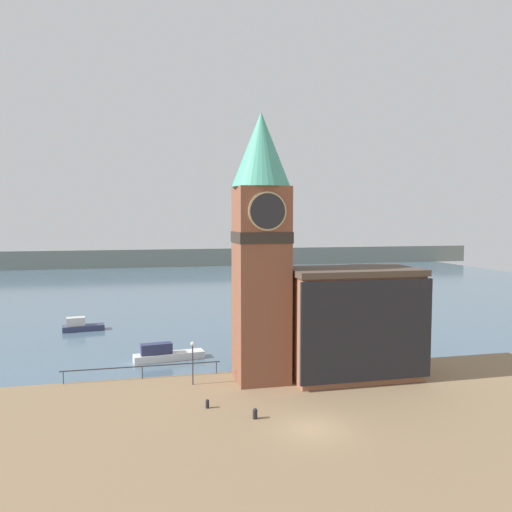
{
  "coord_description": "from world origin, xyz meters",
  "views": [
    {
      "loc": [
        -10.33,
        -29.37,
        13.35
      ],
      "look_at": [
        -1.94,
        7.69,
        10.55
      ],
      "focal_mm": 35.0,
      "sensor_mm": 36.0,
      "label": 1
    }
  ],
  "objects_px": {
    "pier_building": "(352,322)",
    "boat_near": "(165,354)",
    "clock_tower": "(261,240)",
    "lamp_post": "(193,354)",
    "mooring_bollard_near": "(255,413)",
    "mooring_bollard_far": "(207,403)",
    "boat_far": "(81,326)"
  },
  "relations": [
    {
      "from": "mooring_bollard_near",
      "to": "lamp_post",
      "type": "xyz_separation_m",
      "value": [
        -3.39,
        7.89,
        2.11
      ]
    },
    {
      "from": "clock_tower",
      "to": "pier_building",
      "type": "relative_size",
      "value": 1.98
    },
    {
      "from": "boat_near",
      "to": "pier_building",
      "type": "bearing_deg",
      "value": -35.89
    },
    {
      "from": "clock_tower",
      "to": "boat_far",
      "type": "xyz_separation_m",
      "value": [
        -16.86,
        22.6,
        -11.08
      ]
    },
    {
      "from": "boat_far",
      "to": "lamp_post",
      "type": "xyz_separation_m",
      "value": [
        11.19,
        -22.56,
        1.9
      ]
    },
    {
      "from": "boat_far",
      "to": "lamp_post",
      "type": "relative_size",
      "value": 1.41
    },
    {
      "from": "clock_tower",
      "to": "boat_near",
      "type": "relative_size",
      "value": 3.26
    },
    {
      "from": "clock_tower",
      "to": "pier_building",
      "type": "height_order",
      "value": "clock_tower"
    },
    {
      "from": "clock_tower",
      "to": "boat_near",
      "type": "height_order",
      "value": "clock_tower"
    },
    {
      "from": "pier_building",
      "to": "boat_far",
      "type": "height_order",
      "value": "pier_building"
    },
    {
      "from": "mooring_bollard_far",
      "to": "mooring_bollard_near",
      "type": "bearing_deg",
      "value": -41.86
    },
    {
      "from": "mooring_bollard_far",
      "to": "lamp_post",
      "type": "height_order",
      "value": "lamp_post"
    },
    {
      "from": "pier_building",
      "to": "boat_near",
      "type": "height_order",
      "value": "pier_building"
    },
    {
      "from": "clock_tower",
      "to": "mooring_bollard_near",
      "type": "bearing_deg",
      "value": -106.17
    },
    {
      "from": "pier_building",
      "to": "lamp_post",
      "type": "distance_m",
      "value": 13.62
    },
    {
      "from": "clock_tower",
      "to": "pier_building",
      "type": "bearing_deg",
      "value": -5.32
    },
    {
      "from": "mooring_bollard_near",
      "to": "lamp_post",
      "type": "bearing_deg",
      "value": 113.28
    },
    {
      "from": "pier_building",
      "to": "mooring_bollard_near",
      "type": "distance_m",
      "value": 13.03
    },
    {
      "from": "pier_building",
      "to": "mooring_bollard_far",
      "type": "height_order",
      "value": "pier_building"
    },
    {
      "from": "mooring_bollard_near",
      "to": "mooring_bollard_far",
      "type": "height_order",
      "value": "mooring_bollard_near"
    },
    {
      "from": "pier_building",
      "to": "lamp_post",
      "type": "bearing_deg",
      "value": 176.79
    },
    {
      "from": "boat_near",
      "to": "mooring_bollard_far",
      "type": "xyz_separation_m",
      "value": [
        2.39,
        -12.82,
        -0.26
      ]
    },
    {
      "from": "boat_near",
      "to": "mooring_bollard_far",
      "type": "bearing_deg",
      "value": -86.93
    },
    {
      "from": "clock_tower",
      "to": "mooring_bollard_near",
      "type": "distance_m",
      "value": 13.94
    },
    {
      "from": "clock_tower",
      "to": "lamp_post",
      "type": "distance_m",
      "value": 10.79
    },
    {
      "from": "boat_far",
      "to": "mooring_bollard_far",
      "type": "distance_m",
      "value": 30.22
    },
    {
      "from": "boat_far",
      "to": "boat_near",
      "type": "bearing_deg",
      "value": -66.05
    },
    {
      "from": "pier_building",
      "to": "clock_tower",
      "type": "bearing_deg",
      "value": 174.68
    },
    {
      "from": "clock_tower",
      "to": "pier_building",
      "type": "xyz_separation_m",
      "value": [
        7.75,
        -0.72,
        -7.02
      ]
    },
    {
      "from": "pier_building",
      "to": "boat_near",
      "type": "bearing_deg",
      "value": 151.61
    },
    {
      "from": "clock_tower",
      "to": "lamp_post",
      "type": "bearing_deg",
      "value": 179.69
    },
    {
      "from": "boat_far",
      "to": "lamp_post",
      "type": "bearing_deg",
      "value": -71.41
    }
  ]
}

